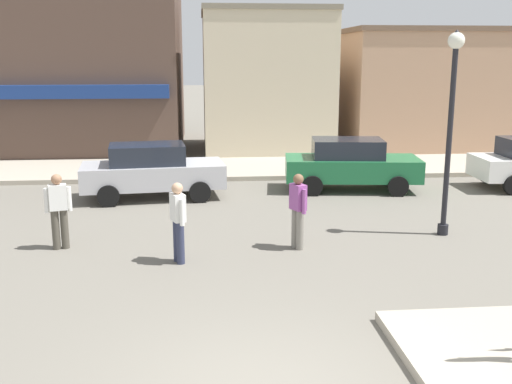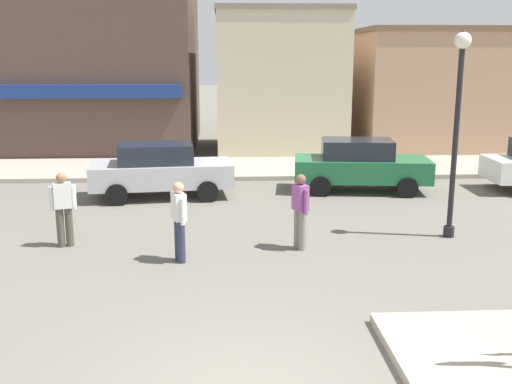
{
  "view_description": "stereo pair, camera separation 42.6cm",
  "coord_description": "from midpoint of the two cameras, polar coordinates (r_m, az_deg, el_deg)",
  "views": [
    {
      "loc": [
        -0.65,
        -6.38,
        3.98
      ],
      "look_at": [
        0.34,
        4.5,
        1.5
      ],
      "focal_mm": 42.0,
      "sensor_mm": 36.0,
      "label": 1
    },
    {
      "loc": [
        -0.22,
        -6.41,
        3.98
      ],
      "look_at": [
        0.34,
        4.5,
        1.5
      ],
      "focal_mm": 42.0,
      "sensor_mm": 36.0,
      "label": 2
    }
  ],
  "objects": [
    {
      "name": "kerb_far",
      "position": [
        21.48,
        -3.96,
        2.28
      ],
      "size": [
        80.0,
        4.0,
        0.15
      ],
      "primitive_type": "cube",
      "color": "#A89E8C",
      "rests_on": "ground"
    },
    {
      "name": "lamp_post",
      "position": [
        13.79,
        17.3,
        7.97
      ],
      "size": [
        0.36,
        0.36,
        4.54
      ],
      "color": "black",
      "rests_on": "ground"
    },
    {
      "name": "parked_car_nearest",
      "position": [
        17.38,
        -10.59,
        2.06
      ],
      "size": [
        4.16,
        2.2,
        1.56
      ],
      "color": "#B7B7BC",
      "rests_on": "ground"
    },
    {
      "name": "parked_car_second",
      "position": [
        18.31,
        8.35,
        2.68
      ],
      "size": [
        4.17,
        2.23,
        1.56
      ],
      "color": "#1E6B3D",
      "rests_on": "ground"
    },
    {
      "name": "pedestrian_crossing_near",
      "position": [
        12.54,
        3.04,
        -1.6
      ],
      "size": [
        0.35,
        0.54,
        1.61
      ],
      "color": "gray",
      "rests_on": "ground"
    },
    {
      "name": "pedestrian_crossing_far",
      "position": [
        13.23,
        -19.17,
        -1.54
      ],
      "size": [
        0.55,
        0.31,
        1.61
      ],
      "color": "#4C473D",
      "rests_on": "ground"
    },
    {
      "name": "pedestrian_kerb_side",
      "position": [
        11.8,
        -8.45,
        -2.65
      ],
      "size": [
        0.34,
        0.54,
        1.61
      ],
      "color": "#2D334C",
      "rests_on": "ground"
    },
    {
      "name": "building_corner_shop",
      "position": [
        28.32,
        -19.68,
        11.69
      ],
      "size": [
        11.87,
        9.23,
        7.58
      ],
      "color": "brown",
      "rests_on": "ground"
    },
    {
      "name": "building_storefront_left_near",
      "position": [
        25.87,
        0.38,
        10.5
      ],
      "size": [
        5.28,
        5.68,
        5.89
      ],
      "color": "beige",
      "rests_on": "ground"
    },
    {
      "name": "building_storefront_left_mid",
      "position": [
        28.42,
        15.17,
        9.51
      ],
      "size": [
        7.78,
        7.37,
        5.14
      ],
      "color": "tan",
      "rests_on": "ground"
    }
  ]
}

